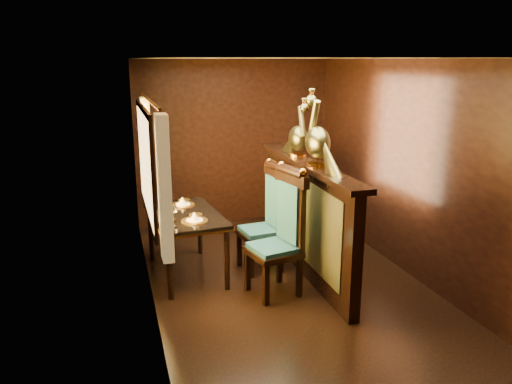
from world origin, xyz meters
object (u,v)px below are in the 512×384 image
peacock_left (318,128)px  chair_left (284,227)px  chair_right (269,214)px  peacock_right (298,127)px  dining_table (185,219)px

peacock_left → chair_left: bearing=-162.0°
chair_right → peacock_right: size_ratio=1.88×
chair_right → peacock_left: 1.25m
peacock_right → chair_left: bearing=-120.3°
dining_table → peacock_right: 1.72m
peacock_left → peacock_right: size_ratio=1.17×
chair_right → peacock_left: (0.38, -0.51, 1.08)m
chair_left → peacock_left: size_ratio=1.72×
peacock_right → peacock_left: bearing=-90.0°
dining_table → peacock_right: size_ratio=1.90×
chair_left → peacock_left: 1.12m
peacock_left → dining_table: bearing=156.0°
peacock_left → peacock_right: bearing=90.0°
chair_right → peacock_left: bearing=-60.6°
chair_left → chair_right: chair_left is taller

